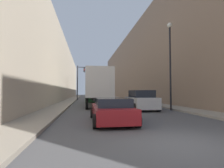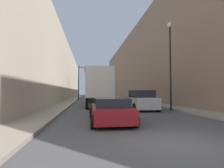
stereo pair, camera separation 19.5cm
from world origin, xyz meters
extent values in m
plane|color=#4C4C4F|center=(0.00, 0.00, 0.00)|extent=(200.00, 200.00, 0.00)
cube|color=gray|center=(5.67, 30.00, 0.07)|extent=(2.04, 80.00, 0.15)
cube|color=gray|center=(-5.67, 30.00, 0.07)|extent=(2.04, 80.00, 0.15)
cube|color=#846B56|center=(9.69, 30.00, 7.45)|extent=(6.00, 80.00, 14.90)
cube|color=beige|center=(-9.69, 30.00, 5.76)|extent=(6.00, 80.00, 11.52)
cube|color=silver|center=(-1.68, 15.37, 2.49)|extent=(2.56, 10.84, 2.77)
cube|color=black|center=(-1.68, 15.37, 0.95)|extent=(1.28, 10.84, 0.24)
cube|color=#1E512D|center=(-1.68, 22.07, 1.31)|extent=(2.56, 2.58, 2.62)
cylinder|color=black|center=(-2.81, 11.15, 0.50)|extent=(0.25, 1.00, 1.00)
cylinder|color=black|center=(-0.55, 11.15, 0.50)|extent=(0.25, 1.00, 1.00)
cylinder|color=black|center=(-2.81, 12.35, 0.50)|extent=(0.25, 1.00, 1.00)
cylinder|color=black|center=(-0.55, 12.35, 0.50)|extent=(0.25, 1.00, 1.00)
cylinder|color=black|center=(-2.81, 22.07, 0.50)|extent=(0.25, 1.00, 1.00)
cylinder|color=black|center=(-0.55, 22.07, 0.50)|extent=(0.25, 1.00, 1.00)
cube|color=maroon|center=(-1.56, 4.28, 0.52)|extent=(1.90, 4.52, 0.69)
cube|color=#1E232D|center=(-1.56, 4.05, 1.08)|extent=(1.67, 2.49, 0.43)
cylinder|color=black|center=(-2.51, 5.84, 0.32)|extent=(0.25, 0.64, 0.64)
cylinder|color=black|center=(-0.61, 5.84, 0.32)|extent=(0.25, 0.64, 0.64)
cylinder|color=black|center=(-2.51, 2.62, 0.32)|extent=(0.25, 0.64, 0.64)
cylinder|color=black|center=(-0.61, 2.62, 0.32)|extent=(0.25, 0.64, 0.64)
cube|color=silver|center=(2.00, 10.16, 0.67)|extent=(2.00, 4.43, 0.94)
cube|color=#1E232D|center=(2.00, 9.94, 1.45)|extent=(1.76, 2.43, 0.62)
cylinder|color=black|center=(1.00, 11.67, 0.35)|extent=(0.25, 0.70, 0.70)
cylinder|color=black|center=(3.00, 11.67, 0.35)|extent=(0.25, 0.70, 0.70)
cylinder|color=black|center=(1.00, 8.55, 0.35)|extent=(0.25, 0.70, 0.70)
cylinder|color=black|center=(3.00, 8.55, 0.35)|extent=(0.25, 0.70, 0.70)
cylinder|color=black|center=(-4.50, 29.68, 3.39)|extent=(0.20, 0.20, 6.79)
cube|color=black|center=(-1.85, 29.68, 6.49)|extent=(5.29, 0.12, 0.12)
cube|color=black|center=(-3.17, 29.68, 5.98)|extent=(0.30, 0.24, 0.90)
sphere|color=red|center=(-3.17, 29.54, 5.98)|extent=(0.18, 0.18, 0.18)
cube|color=black|center=(-1.85, 29.68, 5.98)|extent=(0.30, 0.24, 0.90)
sphere|color=green|center=(-1.85, 29.54, 5.70)|extent=(0.18, 0.18, 0.18)
cube|color=black|center=(-0.53, 29.68, 5.98)|extent=(0.30, 0.24, 0.90)
sphere|color=gold|center=(-0.53, 29.54, 6.26)|extent=(0.18, 0.18, 0.18)
cylinder|color=black|center=(4.50, 9.35, 3.73)|extent=(0.16, 0.16, 7.46)
sphere|color=silver|center=(4.50, 9.35, 7.61)|extent=(0.44, 0.44, 0.44)
camera|label=1|loc=(-2.97, -5.10, 1.62)|focal=28.00mm
camera|label=2|loc=(-2.78, -5.13, 1.62)|focal=28.00mm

